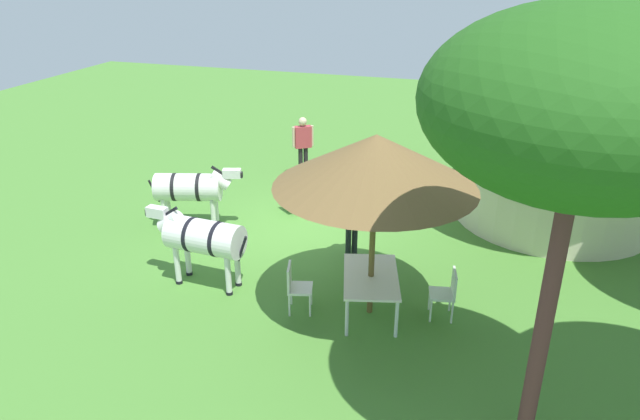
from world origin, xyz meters
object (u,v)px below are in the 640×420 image
at_px(thatched_hut, 569,103).
at_px(guest_beside_umbrella, 352,215).
at_px(acacia_tree_behind_hut, 585,104).
at_px(shade_umbrella, 376,161).
at_px(patio_chair_near_hut, 295,285).
at_px(standing_watcher, 303,141).
at_px(zebra_nearest_camera, 202,237).
at_px(patio_dining_table, 371,279).
at_px(patio_chair_east_end, 447,291).
at_px(striped_lounge_chair, 302,201).
at_px(zebra_by_umbrella, 191,188).

relative_size(thatched_hut, guest_beside_umbrella, 3.54).
bearing_deg(acacia_tree_behind_hut, shade_umbrella, -131.20).
xyz_separation_m(patio_chair_near_hut, acacia_tree_behind_hut, (1.92, 3.85, 3.92)).
distance_m(standing_watcher, zebra_nearest_camera, 6.14).
bearing_deg(patio_dining_table, standing_watcher, -151.43).
bearing_deg(patio_chair_east_end, patio_chair_near_hut, 92.07).
relative_size(patio_dining_table, striped_lounge_chair, 1.82).
bearing_deg(shade_umbrella, thatched_hut, 148.50).
height_order(thatched_hut, patio_chair_near_hut, thatched_hut).
bearing_deg(thatched_hut, patio_chair_east_end, -21.15).
height_order(thatched_hut, patio_chair_east_end, thatched_hut).
bearing_deg(guest_beside_umbrella, patio_dining_table, -106.53).
bearing_deg(striped_lounge_chair, guest_beside_umbrella, -8.33).
xyz_separation_m(patio_chair_near_hut, striped_lounge_chair, (-4.15, -1.32, -0.27)).
distance_m(patio_chair_near_hut, zebra_by_umbrella, 4.32).
bearing_deg(zebra_nearest_camera, patio_dining_table, -86.07).
bearing_deg(guest_beside_umbrella, thatched_hut, -0.15).
distance_m(shade_umbrella, striped_lounge_chair, 5.27).
distance_m(patio_chair_east_end, standing_watcher, 7.51).
height_order(shade_umbrella, patio_chair_near_hut, shade_umbrella).
bearing_deg(zebra_by_umbrella, patio_chair_east_end, 55.47).
height_order(standing_watcher, striped_lounge_chair, standing_watcher).
xyz_separation_m(thatched_hut, striped_lounge_chair, (1.46, -5.81, -2.51)).
distance_m(thatched_hut, striped_lounge_chair, 6.50).
xyz_separation_m(thatched_hut, acacia_tree_behind_hut, (7.54, -0.65, 1.68)).
distance_m(patio_dining_table, patio_chair_east_end, 1.32).
distance_m(thatched_hut, patio_dining_table, 6.53).
distance_m(guest_beside_umbrella, zebra_by_umbrella, 3.91).
relative_size(patio_dining_table, zebra_nearest_camera, 0.81).
height_order(guest_beside_umbrella, acacia_tree_behind_hut, acacia_tree_behind_hut).
height_order(patio_chair_near_hut, zebra_nearest_camera, zebra_nearest_camera).
distance_m(patio_chair_east_end, patio_chair_near_hut, 2.62).
bearing_deg(patio_chair_east_end, guest_beside_umbrella, 42.02).
height_order(patio_dining_table, patio_chair_east_end, patio_chair_east_end).
xyz_separation_m(standing_watcher, acacia_tree_behind_hut, (8.40, 5.92, 3.41)).
relative_size(patio_chair_east_end, zebra_by_umbrella, 0.43).
relative_size(thatched_hut, zebra_nearest_camera, 2.71).
height_order(thatched_hut, acacia_tree_behind_hut, acacia_tree_behind_hut).
height_order(thatched_hut, striped_lounge_chair, thatched_hut).
height_order(patio_chair_east_end, guest_beside_umbrella, guest_beside_umbrella).
height_order(standing_watcher, zebra_nearest_camera, standing_watcher).
bearing_deg(acacia_tree_behind_hut, zebra_nearest_camera, -111.28).
relative_size(thatched_hut, striped_lounge_chair, 6.06).
height_order(striped_lounge_chair, zebra_by_umbrella, zebra_by_umbrella).
distance_m(standing_watcher, acacia_tree_behind_hut, 10.83).
xyz_separation_m(standing_watcher, zebra_nearest_camera, (6.14, 0.13, -0.03)).
relative_size(shade_umbrella, patio_chair_near_hut, 3.69).
bearing_deg(acacia_tree_behind_hut, zebra_by_umbrella, -121.75).
bearing_deg(striped_lounge_chair, shade_umbrella, -16.03).
xyz_separation_m(patio_chair_near_hut, zebra_nearest_camera, (-0.34, -1.95, 0.48)).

